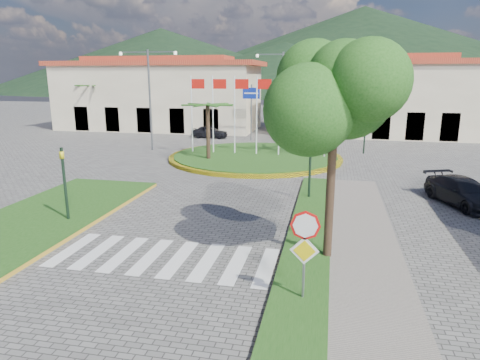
% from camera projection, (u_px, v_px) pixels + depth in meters
% --- Properties ---
extents(ground, '(160.00, 160.00, 0.00)m').
position_uv_depth(ground, '(101.00, 322.00, 10.76)').
color(ground, '#5B5957').
rests_on(ground, ground).
extents(sidewalk_right, '(4.00, 28.00, 0.15)m').
position_uv_depth(sidewalk_right, '(344.00, 305.00, 11.42)').
color(sidewalk_right, gray).
rests_on(sidewalk_right, ground).
extents(verge_right, '(1.60, 28.00, 0.18)m').
position_uv_depth(verge_right, '(299.00, 299.00, 11.66)').
color(verge_right, '#1E4B15').
rests_on(verge_right, ground).
extents(median_left, '(5.00, 14.00, 0.18)m').
position_uv_depth(median_left, '(33.00, 222.00, 17.76)').
color(median_left, '#1E4B15').
rests_on(median_left, ground).
extents(crosswalk, '(8.00, 3.00, 0.01)m').
position_uv_depth(crosswalk, '(162.00, 257.00, 14.56)').
color(crosswalk, silver).
rests_on(crosswalk, ground).
extents(roundabout_island, '(12.70, 12.70, 6.00)m').
position_uv_depth(roundabout_island, '(255.00, 157.00, 31.61)').
color(roundabout_island, yellow).
rests_on(roundabout_island, ground).
extents(stop_sign, '(0.80, 0.11, 2.65)m').
position_uv_depth(stop_sign, '(305.00, 242.00, 11.20)').
color(stop_sign, slate).
rests_on(stop_sign, ground).
extents(deciduous_tree, '(3.60, 3.60, 6.80)m').
position_uv_depth(deciduous_tree, '(335.00, 104.00, 13.15)').
color(deciduous_tree, black).
rests_on(deciduous_tree, ground).
extents(traffic_light_left, '(0.15, 0.18, 3.20)m').
position_uv_depth(traffic_light_left, '(64.00, 178.00, 17.53)').
color(traffic_light_left, black).
rests_on(traffic_light_left, ground).
extents(traffic_light_right, '(0.15, 0.18, 3.20)m').
position_uv_depth(traffic_light_right, '(310.00, 162.00, 20.77)').
color(traffic_light_right, black).
rests_on(traffic_light_right, ground).
extents(traffic_light_far, '(0.18, 0.15, 3.20)m').
position_uv_depth(traffic_light_far, '(365.00, 129.00, 33.35)').
color(traffic_light_far, black).
rests_on(traffic_light_far, ground).
extents(direction_sign_west, '(1.60, 0.14, 5.20)m').
position_uv_depth(direction_sign_west, '(251.00, 103.00, 39.73)').
color(direction_sign_west, slate).
rests_on(direction_sign_west, ground).
extents(direction_sign_east, '(1.60, 0.14, 5.20)m').
position_uv_depth(direction_sign_east, '(305.00, 103.00, 38.71)').
color(direction_sign_east, slate).
rests_on(direction_sign_east, ground).
extents(street_lamp_centre, '(4.80, 0.16, 8.00)m').
position_uv_depth(street_lamp_centre, '(282.00, 93.00, 37.96)').
color(street_lamp_centre, slate).
rests_on(street_lamp_centre, ground).
extents(street_lamp_west, '(4.80, 0.16, 8.00)m').
position_uv_depth(street_lamp_west, '(150.00, 95.00, 34.31)').
color(street_lamp_west, slate).
rests_on(street_lamp_west, ground).
extents(building_left, '(23.32, 9.54, 8.05)m').
position_uv_depth(building_left, '(159.00, 94.00, 48.76)').
color(building_left, beige).
rests_on(building_left, ground).
extents(building_right, '(19.08, 9.54, 8.05)m').
position_uv_depth(building_right, '(379.00, 96.00, 43.86)').
color(building_right, beige).
rests_on(building_right, ground).
extents(hill_far_west, '(140.00, 140.00, 22.00)m').
position_uv_depth(hill_far_west, '(162.00, 61.00, 152.26)').
color(hill_far_west, black).
rests_on(hill_far_west, ground).
extents(hill_far_mid, '(180.00, 180.00, 30.00)m').
position_uv_depth(hill_far_mid, '(362.00, 50.00, 156.01)').
color(hill_far_mid, black).
rests_on(hill_far_mid, ground).
extents(hill_near_back, '(110.00, 110.00, 16.00)m').
position_uv_depth(hill_near_back, '(285.00, 69.00, 134.30)').
color(hill_near_back, black).
rests_on(hill_near_back, ground).
extents(white_van, '(4.15, 2.01, 1.14)m').
position_uv_depth(white_van, '(208.00, 126.00, 47.09)').
color(white_van, '#BDBDC0').
rests_on(white_van, ground).
extents(car_dark_a, '(3.58, 1.51, 1.21)m').
position_uv_depth(car_dark_a, '(210.00, 132.00, 42.04)').
color(car_dark_a, black).
rests_on(car_dark_a, ground).
extents(car_dark_b, '(3.99, 2.48, 1.24)m').
position_uv_depth(car_dark_b, '(373.00, 132.00, 41.96)').
color(car_dark_b, black).
rests_on(car_dark_b, ground).
extents(car_side_right, '(3.28, 4.78, 1.29)m').
position_uv_depth(car_side_right, '(463.00, 192.00, 20.32)').
color(car_side_right, black).
rests_on(car_side_right, ground).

